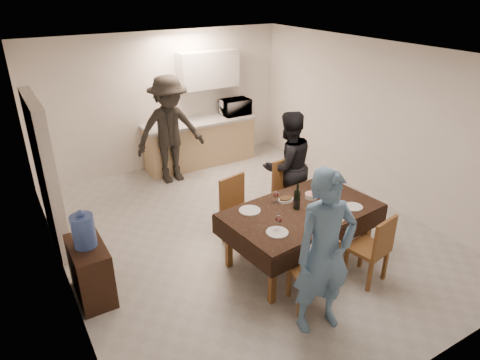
% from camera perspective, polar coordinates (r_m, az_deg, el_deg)
% --- Properties ---
extents(floor, '(5.00, 6.00, 0.02)m').
position_cam_1_polar(floor, '(6.47, 0.53, -6.83)').
color(floor, '#B0B1AC').
rests_on(floor, ground).
extents(ceiling, '(5.00, 6.00, 0.02)m').
position_cam_1_polar(ceiling, '(5.55, 0.64, 16.56)').
color(ceiling, white).
rests_on(ceiling, wall_back).
extents(wall_back, '(5.00, 0.02, 2.60)m').
position_cam_1_polar(wall_back, '(8.47, -10.23, 10.25)').
color(wall_back, white).
rests_on(wall_back, floor).
extents(wall_front, '(5.00, 0.02, 2.60)m').
position_cam_1_polar(wall_front, '(3.95, 24.29, -10.14)').
color(wall_front, white).
rests_on(wall_front, floor).
extents(wall_left, '(0.02, 6.00, 2.60)m').
position_cam_1_polar(wall_left, '(5.15, -23.89, -1.58)').
color(wall_left, white).
rests_on(wall_left, floor).
extents(wall_right, '(0.02, 6.00, 2.60)m').
position_cam_1_polar(wall_right, '(7.43, 17.42, 7.37)').
color(wall_right, white).
rests_on(wall_right, floor).
extents(stub_partition, '(0.15, 1.40, 2.10)m').
position_cam_1_polar(stub_partition, '(6.36, -24.47, 0.81)').
color(stub_partition, silver).
rests_on(stub_partition, floor).
extents(kitchen_base_cabinet, '(2.20, 0.60, 0.86)m').
position_cam_1_polar(kitchen_base_cabinet, '(8.67, -5.31, 4.86)').
color(kitchen_base_cabinet, tan).
rests_on(kitchen_base_cabinet, floor).
extents(kitchen_worktop, '(2.24, 0.64, 0.05)m').
position_cam_1_polar(kitchen_worktop, '(8.52, -5.43, 7.72)').
color(kitchen_worktop, '#B3B3AE').
rests_on(kitchen_worktop, kitchen_base_cabinet).
extents(upper_cabinet, '(1.20, 0.34, 0.70)m').
position_cam_1_polar(upper_cabinet, '(8.54, -4.26, 14.48)').
color(upper_cabinet, silver).
rests_on(upper_cabinet, wall_back).
extents(dining_table, '(2.08, 1.34, 0.77)m').
position_cam_1_polar(dining_table, '(5.55, 8.23, -4.18)').
color(dining_table, black).
rests_on(dining_table, floor).
extents(chair_near_left, '(0.54, 0.54, 0.52)m').
position_cam_1_polar(chair_near_left, '(4.85, 10.14, -11.29)').
color(chair_near_left, brown).
rests_on(chair_near_left, floor).
extents(chair_near_right, '(0.50, 0.50, 0.50)m').
position_cam_1_polar(chair_near_right, '(5.41, 17.49, -8.12)').
color(chair_near_right, brown).
rests_on(chair_near_right, floor).
extents(chair_far_left, '(0.52, 0.52, 0.53)m').
position_cam_1_polar(chair_far_left, '(5.85, 0.67, -3.81)').
color(chair_far_left, brown).
rests_on(chair_far_left, floor).
extents(chair_far_right, '(0.51, 0.51, 0.56)m').
position_cam_1_polar(chair_far_right, '(6.29, 7.71, -1.48)').
color(chair_far_right, brown).
rests_on(chair_far_right, floor).
extents(console, '(0.38, 0.76, 0.70)m').
position_cam_1_polar(console, '(5.39, -19.28, -11.35)').
color(console, '#311B10').
rests_on(console, floor).
extents(water_jug, '(0.26, 0.26, 0.39)m').
position_cam_1_polar(water_jug, '(5.10, -20.15, -6.41)').
color(water_jug, '#4769BC').
rests_on(water_jug, console).
extents(wine_bottle, '(0.09, 0.09, 0.34)m').
position_cam_1_polar(wine_bottle, '(5.46, 7.63, -2.21)').
color(wine_bottle, black).
rests_on(wine_bottle, dining_table).
extents(water_pitcher, '(0.14, 0.14, 0.21)m').
position_cam_1_polar(water_pitcher, '(5.66, 11.41, -2.23)').
color(water_pitcher, white).
rests_on(water_pitcher, dining_table).
extents(savoury_tart, '(0.45, 0.38, 0.05)m').
position_cam_1_polar(savoury_tart, '(5.33, 11.65, -5.03)').
color(savoury_tart, gold).
rests_on(savoury_tart, dining_table).
extents(salad_bowl, '(0.17, 0.17, 0.07)m').
position_cam_1_polar(salad_bowl, '(5.81, 9.49, -2.08)').
color(salad_bowl, silver).
rests_on(salad_bowl, dining_table).
extents(mushroom_dish, '(0.20, 0.20, 0.04)m').
position_cam_1_polar(mushroom_dish, '(5.69, 6.12, -2.67)').
color(mushroom_dish, silver).
rests_on(mushroom_dish, dining_table).
extents(wine_glass_a, '(0.09, 0.09, 0.20)m').
position_cam_1_polar(wine_glass_a, '(5.01, 5.15, -5.65)').
color(wine_glass_a, white).
rests_on(wine_glass_a, dining_table).
extents(wine_glass_b, '(0.08, 0.08, 0.17)m').
position_cam_1_polar(wine_glass_b, '(5.98, 10.95, -0.80)').
color(wine_glass_b, white).
rests_on(wine_glass_b, dining_table).
extents(wine_glass_c, '(0.08, 0.08, 0.19)m').
position_cam_1_polar(wine_glass_c, '(5.58, 4.79, -2.27)').
color(wine_glass_c, white).
rests_on(wine_glass_c, dining_table).
extents(plate_near_left, '(0.26, 0.26, 0.02)m').
position_cam_1_polar(plate_near_left, '(5.00, 4.98, -6.97)').
color(plate_near_left, silver).
rests_on(plate_near_left, dining_table).
extents(plate_near_right, '(0.24, 0.24, 0.01)m').
position_cam_1_polar(plate_near_right, '(5.70, 14.87, -3.47)').
color(plate_near_right, silver).
rests_on(plate_near_right, dining_table).
extents(plate_far_left, '(0.28, 0.28, 0.02)m').
position_cam_1_polar(plate_far_left, '(5.43, 1.30, -4.09)').
color(plate_far_left, silver).
rests_on(plate_far_left, dining_table).
extents(plate_far_right, '(0.28, 0.28, 0.02)m').
position_cam_1_polar(plate_far_right, '(6.08, 10.94, -1.17)').
color(plate_far_right, silver).
rests_on(plate_far_right, dining_table).
extents(microwave, '(0.58, 0.39, 0.32)m').
position_cam_1_polar(microwave, '(8.83, -0.63, 9.72)').
color(microwave, silver).
rests_on(microwave, kitchen_worktop).
extents(person_near, '(0.74, 0.56, 1.84)m').
position_cam_1_polar(person_near, '(4.47, 11.22, -9.57)').
color(person_near, '#5981A8').
rests_on(person_near, floor).
extents(person_far, '(0.87, 0.70, 1.71)m').
position_cam_1_polar(person_far, '(6.54, 6.38, 1.85)').
color(person_far, black).
rests_on(person_far, floor).
extents(person_kitchen, '(1.27, 0.73, 1.96)m').
position_cam_1_polar(person_kitchen, '(7.80, -9.33, 6.57)').
color(person_kitchen, black).
rests_on(person_kitchen, floor).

